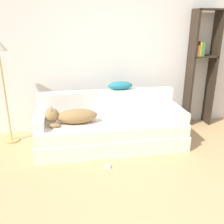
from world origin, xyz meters
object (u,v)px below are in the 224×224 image
at_px(bookshelf, 202,64).
at_px(dog, 71,116).
at_px(power_adapter, 107,167).
at_px(floor_lamp, 0,59).
at_px(throw_pillow, 120,85).
at_px(laptop, 118,119).
at_px(couch, 111,132).

bearing_deg(bookshelf, dog, -164.51).
relative_size(bookshelf, power_adapter, 26.31).
bearing_deg(floor_lamp, dog, -24.39).
bearing_deg(throw_pillow, floor_lamp, 179.97).
xyz_separation_m(laptop, floor_lamp, (-1.58, 0.40, 0.85)).
bearing_deg(power_adapter, dog, 125.44).
xyz_separation_m(couch, power_adapter, (-0.15, -0.62, -0.18)).
distance_m(throw_pillow, power_adapter, 1.32).
height_order(couch, floor_lamp, floor_lamp).
bearing_deg(throw_pillow, laptop, -106.11).
distance_m(dog, throw_pillow, 0.93).
relative_size(couch, power_adapter, 29.05).
bearing_deg(dog, laptop, 1.37).
xyz_separation_m(laptop, bookshelf, (1.55, 0.59, 0.66)).
xyz_separation_m(dog, laptop, (0.65, 0.02, -0.10)).
relative_size(bookshelf, floor_lamp, 1.26).
bearing_deg(laptop, couch, 164.77).
height_order(dog, floor_lamp, floor_lamp).
bearing_deg(throw_pillow, bookshelf, 7.59).
relative_size(couch, floor_lamp, 1.39).
height_order(throw_pillow, power_adapter, throw_pillow).
bearing_deg(bookshelf, power_adapter, -146.46).
distance_m(couch, power_adapter, 0.67).
relative_size(dog, bookshelf, 0.37).
bearing_deg(dog, bookshelf, 15.49).
height_order(laptop, bookshelf, bookshelf).
distance_m(laptop, throw_pillow, 0.58).
xyz_separation_m(dog, bookshelf, (2.20, 0.61, 0.56)).
relative_size(laptop, throw_pillow, 0.84).
bearing_deg(floor_lamp, power_adapter, -36.70).
distance_m(bookshelf, floor_lamp, 3.14).
distance_m(couch, floor_lamp, 1.87).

